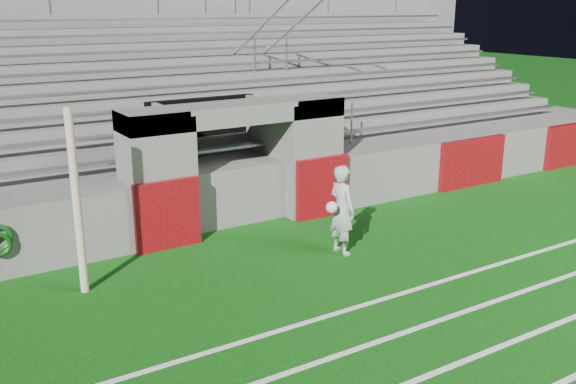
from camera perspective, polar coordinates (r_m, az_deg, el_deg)
ground at (r=11.06m, az=4.11°, el=-7.87°), size 90.00×90.00×0.00m
field_post at (r=10.64m, az=-18.27°, el=-0.94°), size 0.13×0.13×3.04m
stadium_structure at (r=17.43m, az=-11.46°, el=5.98°), size 26.00×8.48×5.42m
goalkeeper_with_ball at (r=11.98m, az=4.80°, el=-1.57°), size 0.66×0.64×1.71m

